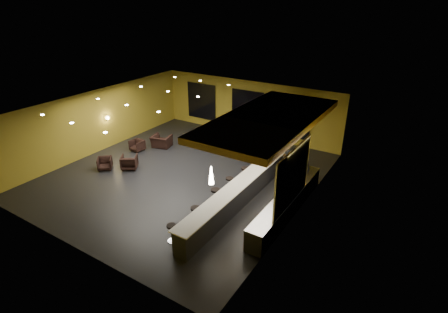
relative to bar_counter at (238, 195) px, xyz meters
The scene contains 35 objects.
floor 3.82m from the bar_counter, 164.68° to the left, with size 12.00×13.00×0.10m, color black.
ceiling 4.86m from the bar_counter, 164.68° to the left, with size 12.00×13.00×0.10m, color black.
wall_back 8.48m from the bar_counter, 115.80° to the left, with size 12.00×0.10×3.50m, color #A28B24.
wall_front 6.76m from the bar_counter, 123.33° to the right, with size 12.00×0.10×3.50m, color #A28B24.
wall_left 9.83m from the bar_counter, behind, with size 0.10×13.00×3.50m, color #A28B24.
wall_right 2.88m from the bar_counter, 22.62° to the left, with size 0.10×13.00×3.50m, color #A28B24.
wood_soffit 3.51m from the bar_counter, 80.07° to the left, with size 3.60×8.00×0.28m, color #B18233.
window_left 10.39m from the bar_counter, 133.86° to the left, with size 2.20×0.06×2.40m, color black.
window_center 8.37m from the bar_counter, 116.13° to the left, with size 2.20×0.06×2.40m, color black.
window_right 7.56m from the bar_counter, 94.99° to the left, with size 2.20×0.06×2.40m, color black.
tile_backsplash 2.75m from the bar_counter, ahead, with size 0.06×3.20×2.40m, color white.
bar_counter is the anchor object (origin of this frame).
bar_top 0.52m from the bar_counter, ahead, with size 0.78×8.10×0.05m, color silver.
prep_counter 2.06m from the bar_counter, 14.04° to the left, with size 0.70×6.00×0.86m, color black.
prep_top 2.10m from the bar_counter, 14.04° to the left, with size 0.72×6.00×0.03m, color silver.
wall_shelf_lower 2.44m from the bar_counter, ahead, with size 0.30×1.50×0.03m, color silver.
wall_shelf_upper 2.67m from the bar_counter, ahead, with size 0.30×1.50×0.03m, color silver.
column 4.77m from the bar_counter, 90.00° to the left, with size 0.60×0.60×3.50m, color brown.
wall_sconce 9.73m from the bar_counter, behind, with size 0.22×0.22×0.22m, color #FFE5B2.
pendant_0 2.72m from the bar_counter, 90.00° to the right, with size 0.20×0.20×0.70m, color white.
pendant_1 1.92m from the bar_counter, 90.00° to the left, with size 0.20×0.20×0.70m, color white.
pendant_2 3.52m from the bar_counter, 90.00° to the left, with size 0.20×0.20×0.70m, color white.
staff_a 2.98m from the bar_counter, 69.45° to the left, with size 0.65×0.43×1.78m, color black.
staff_b 3.44m from the bar_counter, 69.40° to the left, with size 0.84×0.65×1.73m, color black.
staff_c 3.42m from the bar_counter, 61.90° to the left, with size 0.91×0.59×1.86m, color black.
armchair_a 7.55m from the bar_counter, behind, with size 0.69×0.71×0.65m, color black.
armchair_b 6.51m from the bar_counter, behind, with size 0.78×0.80×0.73m, color black.
armchair_c 8.04m from the bar_counter, 166.31° to the left, with size 0.69×0.71×0.65m, color black.
armchair_d 7.65m from the bar_counter, 156.25° to the left, with size 1.08×0.94×0.70m, color black.
bar_stool_0 3.48m from the bar_counter, 103.79° to the right, with size 0.36×0.36×0.72m.
bar_stool_1 2.19m from the bar_counter, 109.27° to the right, with size 0.39×0.39×0.77m.
bar_stool_2 0.97m from the bar_counter, 146.43° to the right, with size 0.40×0.40×0.79m.
bar_stool_3 1.18m from the bar_counter, 139.67° to the left, with size 0.36×0.36×0.71m.
bar_stool_4 2.11m from the bar_counter, 111.19° to the left, with size 0.38×0.38×0.74m.
bar_stool_5 3.55m from the bar_counter, 104.36° to the left, with size 0.41×0.41×0.80m.
Camera 1 is at (9.89, -12.11, 8.21)m, focal length 28.00 mm.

